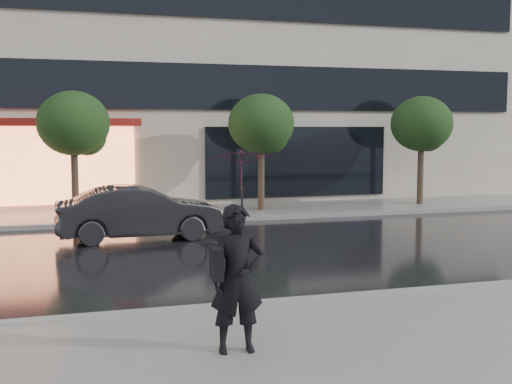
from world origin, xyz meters
name	(u,v)px	position (x,y,z in m)	size (l,w,h in m)	color
ground	(261,293)	(0.00, 0.00, 0.00)	(120.00, 120.00, 0.00)	black
sidewalk_near	(336,352)	(0.00, -3.25, 0.06)	(60.00, 4.50, 0.12)	slate
sidewalk_far	(171,214)	(0.00, 10.25, 0.06)	(60.00, 3.50, 0.12)	slate
curb_near	(280,304)	(0.00, -1.00, 0.07)	(60.00, 0.25, 0.14)	gray
curb_far	(180,221)	(0.00, 8.50, 0.07)	(60.00, 0.25, 0.14)	gray
bg_building_right	(504,53)	(26.00, 28.00, 8.00)	(12.00, 12.00, 16.00)	#4C4C54
tree_mid_west	(75,126)	(-2.94, 10.03, 2.92)	(2.20, 2.20, 3.99)	#33261C
tree_mid_east	(263,126)	(3.06, 10.03, 2.92)	(2.20, 2.20, 3.99)	#33261C
tree_far_east	(423,126)	(9.06, 10.03, 2.92)	(2.20, 2.20, 3.99)	#33261C
parked_car	(140,213)	(-1.44, 6.00, 0.70)	(1.47, 4.22, 1.39)	black
pedestrian_with_umbrella	(240,223)	(-1.19, -3.04, 1.72)	(0.99, 1.01, 2.51)	black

